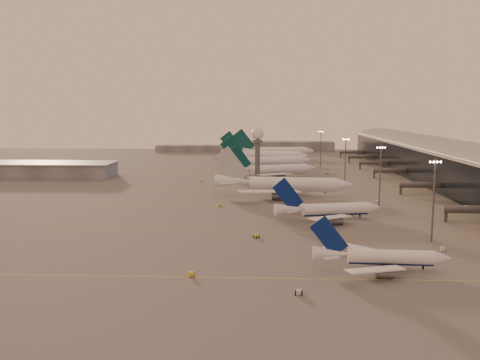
{
  "coord_description": "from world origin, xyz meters",
  "views": [
    {
      "loc": [
        6.66,
        -150.26,
        39.58
      ],
      "look_at": [
        -2.42,
        72.54,
        8.19
      ],
      "focal_mm": 38.0,
      "sensor_mm": 36.0,
      "label": 1
    }
  ],
  "objects": [
    {
      "name": "terminal",
      "position": [
        107.88,
        110.09,
        10.52
      ],
      "size": [
        57.0,
        362.0,
        23.04
      ],
      "color": "black",
      "rests_on": "ground"
    },
    {
      "name": "gsv_catering_a",
      "position": [
        58.1,
        -9.86,
        2.22
      ],
      "size": [
        5.75,
        3.35,
        4.43
      ],
      "color": "silver",
      "rests_on": "ground"
    },
    {
      "name": "greentail_b",
      "position": [
        11.37,
        179.74,
        4.01
      ],
      "size": [
        60.36,
        47.97,
        22.73
      ],
      "color": "white",
      "rests_on": "ground"
    },
    {
      "name": "greentail_c",
      "position": [
        9.83,
        220.52,
        4.15
      ],
      "size": [
        64.67,
        52.08,
        23.48
      ],
      "color": "white",
      "rests_on": "ground"
    },
    {
      "name": "gsv_catering_b",
      "position": [
        56.42,
        63.64,
        1.95
      ],
      "size": [
        5.2,
        3.75,
        3.91
      ],
      "color": "silver",
      "rests_on": "ground"
    },
    {
      "name": "mast_d",
      "position": [
        48.0,
        200.0,
        13.74
      ],
      "size": [
        3.6,
        0.56,
        25.0
      ],
      "color": "#515358",
      "rests_on": "ground"
    },
    {
      "name": "greentail_a",
      "position": [
        14.03,
        140.79,
        3.51
      ],
      "size": [
        52.56,
        41.72,
        19.9
      ],
      "color": "white",
      "rests_on": "ground"
    },
    {
      "name": "narrowbody_mid",
      "position": [
        30.99,
        29.0,
        3.21
      ],
      "size": [
        40.04,
        31.61,
        15.86
      ],
      "color": "white",
      "rests_on": "ground"
    },
    {
      "name": "narrowbody_near",
      "position": [
        36.49,
        -27.58,
        2.72
      ],
      "size": [
        34.43,
        27.44,
        13.45
      ],
      "color": "white",
      "rests_on": "ground"
    },
    {
      "name": "gsv_tug_far",
      "position": [
        20.15,
        103.13,
        0.51
      ],
      "size": [
        3.78,
        4.03,
        1.0
      ],
      "color": "silver",
      "rests_on": "ground"
    },
    {
      "name": "greentail_d",
      "position": [
        17.86,
        256.31,
        4.23
      ],
      "size": [
        65.71,
        52.71,
        23.96
      ],
      "color": "white",
      "rests_on": "ground"
    },
    {
      "name": "distant_horizon",
      "position": [
        2.62,
        325.14,
        3.89
      ],
      "size": [
        165.0,
        37.5,
        9.0
      ],
      "color": "slate",
      "rests_on": "ground"
    },
    {
      "name": "hangar",
      "position": [
        -120.0,
        140.0,
        4.32
      ],
      "size": [
        82.0,
        27.0,
        8.5
      ],
      "color": "slate",
      "rests_on": "ground"
    },
    {
      "name": "taxiway_markings",
      "position": [
        30.0,
        56.0,
        0.01
      ],
      "size": [
        180.0,
        185.25,
        0.02
      ],
      "color": "gold",
      "rests_on": "ground"
    },
    {
      "name": "mast_a",
      "position": [
        58.0,
        0.0,
        13.74
      ],
      "size": [
        3.6,
        0.56,
        25.0
      ],
      "color": "#515358",
      "rests_on": "ground"
    },
    {
      "name": "widebody_white",
      "position": [
        17.31,
        80.58,
        3.91
      ],
      "size": [
        64.05,
        51.13,
        22.53
      ],
      "color": "white",
      "rests_on": "ground"
    },
    {
      "name": "gsv_truck_d",
      "position": [
        -26.51,
        125.21,
        1.03
      ],
      "size": [
        3.39,
        5.33,
        2.03
      ],
      "color": "silver",
      "rests_on": "ground"
    },
    {
      "name": "gsv_tug_hangar",
      "position": [
        47.27,
        158.39,
        0.47
      ],
      "size": [
        3.66,
        2.88,
        0.92
      ],
      "color": "yellow",
      "rests_on": "ground"
    },
    {
      "name": "mast_b",
      "position": [
        55.0,
        55.0,
        13.74
      ],
      "size": [
        3.6,
        0.56,
        25.0
      ],
      "color": "#515358",
      "rests_on": "ground"
    },
    {
      "name": "gsv_truck_c",
      "position": [
        -9.75,
        53.24,
        0.98
      ],
      "size": [
        4.77,
        4.27,
        1.91
      ],
      "color": "yellow",
      "rests_on": "ground"
    },
    {
      "name": "ground",
      "position": [
        0.0,
        0.0,
        0.0
      ],
      "size": [
        700.0,
        700.0,
        0.0
      ],
      "primitive_type": "plane",
      "color": "#5C5959",
      "rests_on": "ground"
    },
    {
      "name": "gsv_tug_mid",
      "position": [
        5.5,
        2.35,
        0.5
      ],
      "size": [
        3.81,
        3.81,
        0.96
      ],
      "color": "yellow",
      "rests_on": "ground"
    },
    {
      "name": "gsv_truck_b",
      "position": [
        40.81,
        36.44,
        1.21
      ],
      "size": [
        6.21,
        4.33,
        2.37
      ],
      "color": "silver",
      "rests_on": "ground"
    },
    {
      "name": "mast_c",
      "position": [
        50.0,
        110.0,
        13.74
      ],
      "size": [
        3.6,
        0.56,
        25.0
      ],
      "color": "#515358",
      "rests_on": "ground"
    },
    {
      "name": "gsv_tug_near",
      "position": [
        15.01,
        -45.54,
        0.53
      ],
      "size": [
        2.69,
        3.91,
        1.04
      ],
      "color": "silver",
      "rests_on": "ground"
    },
    {
      "name": "gsv_truck_a",
      "position": [
        -9.24,
        -34.47,
        1.23
      ],
      "size": [
        6.28,
        4.59,
        2.4
      ],
      "color": "yellow",
      "rests_on": "ground"
    },
    {
      "name": "radar_tower",
      "position": [
        5.0,
        120.0,
        20.95
      ],
      "size": [
        6.4,
        6.4,
        31.1
      ],
      "color": "#515358",
      "rests_on": "ground"
    }
  ]
}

